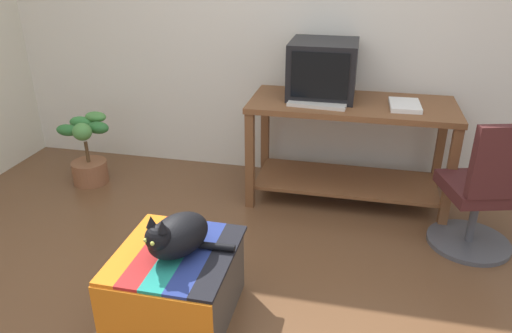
% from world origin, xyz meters
% --- Properties ---
extents(back_wall, '(8.00, 0.10, 2.60)m').
position_xyz_m(back_wall, '(0.00, 2.05, 1.30)').
color(back_wall, silver).
rests_on(back_wall, ground_plane).
extents(desk, '(1.45, 0.64, 0.77)m').
position_xyz_m(desk, '(0.53, 1.60, 0.52)').
color(desk, brown).
rests_on(desk, ground_plane).
extents(tv_monitor, '(0.47, 0.48, 0.40)m').
position_xyz_m(tv_monitor, '(0.30, 1.70, 0.96)').
color(tv_monitor, black).
rests_on(tv_monitor, desk).
extents(keyboard, '(0.41, 0.18, 0.02)m').
position_xyz_m(keyboard, '(0.30, 1.46, 0.78)').
color(keyboard, beige).
rests_on(keyboard, desk).
extents(book, '(0.21, 0.29, 0.03)m').
position_xyz_m(book, '(0.89, 1.55, 0.78)').
color(book, white).
rests_on(book, desk).
extents(ottoman_with_blanket, '(0.58, 0.64, 0.39)m').
position_xyz_m(ottoman_with_blanket, '(-0.24, 0.11, 0.19)').
color(ottoman_with_blanket, '#4C4238').
rests_on(ottoman_with_blanket, ground_plane).
extents(cat, '(0.45, 0.41, 0.26)m').
position_xyz_m(cat, '(-0.23, 0.10, 0.49)').
color(cat, black).
rests_on(cat, ottoman_with_blanket).
extents(potted_plant, '(0.39, 0.34, 0.57)m').
position_xyz_m(potted_plant, '(-1.51, 1.41, 0.25)').
color(potted_plant, brown).
rests_on(potted_plant, ground_plane).
extents(office_chair, '(0.52, 0.52, 0.89)m').
position_xyz_m(office_chair, '(1.37, 1.09, 0.39)').
color(office_chair, '#4C4C51').
rests_on(office_chair, ground_plane).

